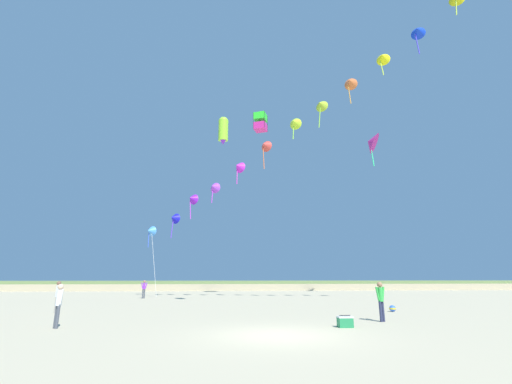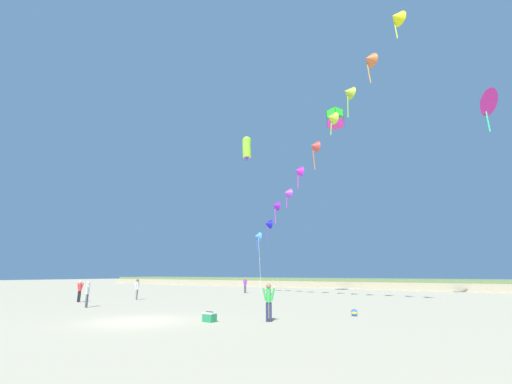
% 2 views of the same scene
% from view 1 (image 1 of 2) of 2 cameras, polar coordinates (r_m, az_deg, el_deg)
% --- Properties ---
extents(ground_plane, '(240.00, 240.00, 0.00)m').
position_cam_1_polar(ground_plane, '(12.64, 3.76, -22.76)').
color(ground_plane, '#C1B28E').
extents(dune_ridge, '(120.00, 13.56, 1.34)m').
position_cam_1_polar(dune_ridge, '(58.93, -3.23, -15.22)').
color(dune_ridge, tan).
rests_on(dune_ridge, ground).
extents(person_near_right, '(0.28, 0.59, 1.71)m').
position_cam_1_polar(person_near_right, '(22.81, -30.18, -14.55)').
color(person_near_right, gray).
rests_on(person_near_right, ground).
extents(person_mid_center, '(0.46, 0.48, 1.67)m').
position_cam_1_polar(person_mid_center, '(16.14, -30.03, -15.64)').
color(person_mid_center, '#474C56').
rests_on(person_mid_center, ground).
extents(person_far_left, '(0.58, 0.23, 1.65)m').
position_cam_1_polar(person_far_left, '(35.10, -18.17, -14.94)').
color(person_far_left, '#474C56').
rests_on(person_far_left, ground).
extents(person_far_right, '(0.57, 0.36, 1.72)m').
position_cam_1_polar(person_far_right, '(17.16, 20.07, -16.33)').
color(person_far_right, '#282D4C').
rests_on(person_far_right, ground).
extents(kite_banner_string, '(26.92, 18.35, 23.53)m').
position_cam_1_polar(kite_banner_string, '(32.07, 3.72, 9.30)').
color(kite_banner_string, '#438FED').
extents(large_kite_low_lead, '(0.78, 0.88, 2.27)m').
position_cam_1_polar(large_kite_low_lead, '(26.56, -5.47, 10.30)').
color(large_kite_low_lead, '#93DF2F').
extents(large_kite_mid_trail, '(2.93, 3.22, 4.46)m').
position_cam_1_polar(large_kite_mid_trail, '(44.61, 18.64, 7.82)').
color(large_kite_mid_trail, '#D52289').
extents(large_kite_high_solo, '(1.73, 1.73, 2.03)m').
position_cam_1_polar(large_kite_high_solo, '(39.74, 0.74, 11.55)').
color(large_kite_high_solo, '#D1268A').
extents(beach_cooler, '(0.58, 0.41, 0.46)m').
position_cam_1_polar(beach_cooler, '(14.94, 14.62, -20.19)').
color(beach_cooler, '#23844C').
rests_on(beach_cooler, ground).
extents(beach_ball, '(0.36, 0.36, 0.36)m').
position_cam_1_polar(beach_ball, '(22.24, 21.79, -17.58)').
color(beach_ball, blue).
rests_on(beach_ball, ground).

